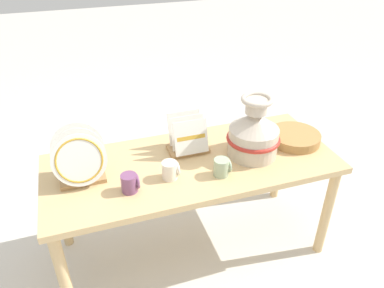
{
  "coord_description": "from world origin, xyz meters",
  "views": [
    {
      "loc": [
        -0.52,
        -1.55,
        1.78
      ],
      "look_at": [
        0.0,
        0.0,
        0.75
      ],
      "focal_mm": 35.0,
      "sensor_mm": 36.0,
      "label": 1
    }
  ],
  "objects": [
    {
      "name": "ground_plane",
      "position": [
        0.0,
        0.0,
        0.0
      ],
      "size": [
        14.0,
        14.0,
        0.0
      ],
      "primitive_type": "plane",
      "color": "beige"
    },
    {
      "name": "dish_rack_round_plates",
      "position": [
        -0.56,
        0.02,
        0.75
      ],
      "size": [
        0.26,
        0.19,
        0.27
      ],
      "color": "tan",
      "rests_on": "display_table"
    },
    {
      "name": "ceramic_vase",
      "position": [
        0.33,
        -0.03,
        0.78
      ],
      "size": [
        0.29,
        0.29,
        0.34
      ],
      "color": "beige",
      "rests_on": "display_table"
    },
    {
      "name": "display_table",
      "position": [
        0.0,
        0.0,
        0.57
      ],
      "size": [
        1.55,
        0.65,
        0.64
      ],
      "color": "tan",
      "rests_on": "ground_plane"
    },
    {
      "name": "mug_sage_glaze",
      "position": [
        0.11,
        -0.16,
        0.69
      ],
      "size": [
        0.08,
        0.08,
        0.09
      ],
      "color": "#9EB28E",
      "rests_on": "display_table"
    },
    {
      "name": "mug_plum_glaze",
      "position": [
        -0.35,
        -0.14,
        0.69
      ],
      "size": [
        0.08,
        0.08,
        0.09
      ],
      "color": "#7A4770",
      "rests_on": "display_table"
    },
    {
      "name": "wicker_charger_stack",
      "position": [
        0.62,
        0.01,
        0.67
      ],
      "size": [
        0.29,
        0.29,
        0.05
      ],
      "color": "#AD7F47",
      "rests_on": "display_table"
    },
    {
      "name": "dish_rack_square_plates",
      "position": [
        0.01,
        0.11,
        0.71
      ],
      "size": [
        0.22,
        0.17,
        0.2
      ],
      "color": "tan",
      "rests_on": "display_table"
    },
    {
      "name": "mug_cream_glaze",
      "position": [
        -0.15,
        -0.1,
        0.69
      ],
      "size": [
        0.08,
        0.08,
        0.09
      ],
      "color": "silver",
      "rests_on": "display_table"
    }
  ]
}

